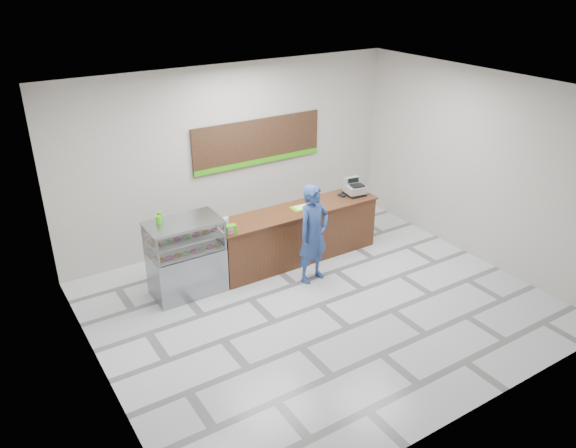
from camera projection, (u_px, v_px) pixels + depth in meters
floor at (320, 305)px, 9.29m from camera, size 7.00×7.00×0.00m
back_wall at (232, 156)px, 10.84m from camera, size 7.00×0.00×7.00m
ceiling at (326, 93)px, 7.80m from camera, size 7.00×7.00×0.00m
sales_counter at (297, 234)px, 10.52m from camera, size 3.26×0.76×1.03m
display_case at (186, 257)px, 9.38m from camera, size 1.22×0.72×1.33m
menu_board at (258, 143)px, 10.99m from camera, size 2.80×0.06×0.90m
cash_register at (354, 189)px, 10.89m from camera, size 0.41×0.42×0.34m
card_terminal at (342, 195)px, 10.85m from camera, size 0.10×0.16×0.04m
serving_tray at (301, 208)px, 10.33m from camera, size 0.37×0.27×0.02m
napkin_box at (221, 223)px, 9.61m from camera, size 0.15×0.15×0.12m
straw_cup at (226, 220)px, 9.72m from camera, size 0.07×0.07×0.11m
promo_box at (231, 230)px, 9.34m from camera, size 0.19×0.14×0.16m
donut_decal at (305, 207)px, 10.38m from camera, size 0.14×0.14×0.00m
green_cup_left at (158, 220)px, 9.01m from camera, size 0.08×0.08×0.13m
green_cup_right at (160, 216)px, 9.14m from camera, size 0.09×0.09×0.14m
customer at (313, 234)px, 9.68m from camera, size 0.72×0.53×1.79m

